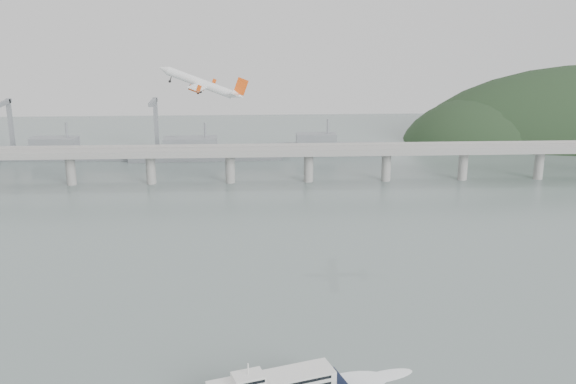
{
  "coord_description": "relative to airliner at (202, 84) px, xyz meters",
  "views": [
    {
      "loc": [
        -12.8,
        -215.29,
        115.9
      ],
      "look_at": [
        0.0,
        55.0,
        36.0
      ],
      "focal_mm": 42.0,
      "sensor_mm": 36.0,
      "label": 1
    }
  ],
  "objects": [
    {
      "name": "ground",
      "position": [
        36.51,
        -82.94,
        -77.86
      ],
      "size": [
        900.0,
        900.0,
        0.0
      ],
      "primitive_type": "plane",
      "color": "slate",
      "rests_on": "ground"
    },
    {
      "name": "distant_fleet",
      "position": [
        -118.85,
        182.14,
        -71.64
      ],
      "size": [
        453.0,
        60.9,
        40.0
      ],
      "color": "slate",
      "rests_on": "ground"
    },
    {
      "name": "bridge",
      "position": [
        35.36,
        117.06,
        -60.21
      ],
      "size": [
        800.0,
        22.0,
        23.9
      ],
      "color": "gray",
      "rests_on": "ground"
    },
    {
      "name": "airliner",
      "position": [
        0.0,
        0.0,
        0.0
      ],
      "size": [
        40.28,
        36.7,
        16.54
      ],
      "rotation": [
        0.05,
        -0.35,
        3.01
      ],
      "color": "white",
      "rests_on": "ground"
    }
  ]
}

